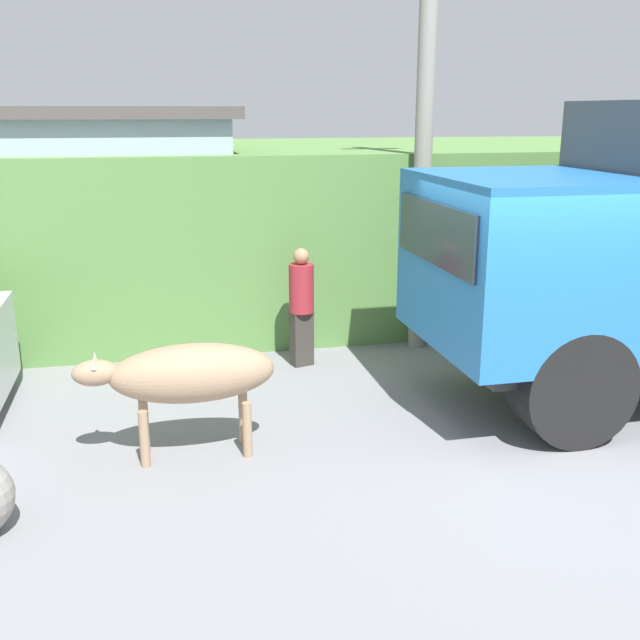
% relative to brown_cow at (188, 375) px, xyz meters
% --- Properties ---
extents(ground_plane, '(60.00, 60.00, 0.00)m').
position_rel_brown_cow_xyz_m(ground_plane, '(3.37, -0.25, -0.82)').
color(ground_plane, gray).
extents(hillside_embankment, '(32.00, 6.10, 2.66)m').
position_rel_brown_cow_xyz_m(hillside_embankment, '(3.37, 6.06, 0.51)').
color(hillside_embankment, '#568442').
rests_on(hillside_embankment, ground_plane).
extents(building_backdrop, '(4.99, 2.70, 3.27)m').
position_rel_brown_cow_xyz_m(building_backdrop, '(-1.49, 4.51, 0.83)').
color(building_backdrop, '#99ADB7').
rests_on(building_backdrop, ground_plane).
extents(brown_cow, '(1.87, 0.57, 1.12)m').
position_rel_brown_cow_xyz_m(brown_cow, '(0.00, 0.00, 0.00)').
color(brown_cow, '#9E7F60').
rests_on(brown_cow, ground_plane).
extents(pedestrian_on_hill, '(0.40, 0.40, 1.55)m').
position_rel_brown_cow_xyz_m(pedestrian_on_hill, '(1.57, 2.38, 0.03)').
color(pedestrian_on_hill, '#38332D').
rests_on(pedestrian_on_hill, ground_plane).
extents(utility_pole, '(0.90, 0.24, 5.82)m').
position_rel_brown_cow_xyz_m(utility_pole, '(3.32, 2.85, 2.20)').
color(utility_pole, gray).
rests_on(utility_pole, ground_plane).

